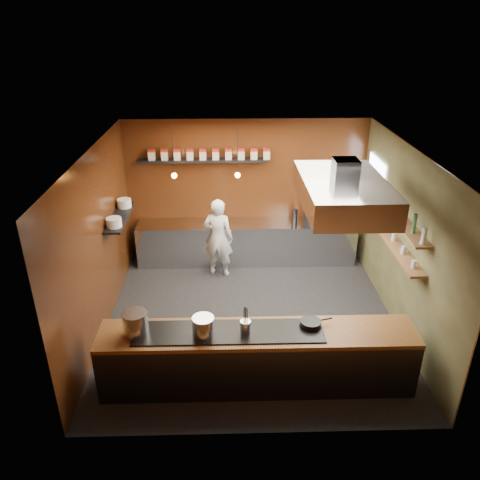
{
  "coord_description": "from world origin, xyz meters",
  "views": [
    {
      "loc": [
        -0.39,
        -6.82,
        4.85
      ],
      "look_at": [
        -0.19,
        0.4,
        1.36
      ],
      "focal_mm": 35.0,
      "sensor_mm": 36.0,
      "label": 1
    }
  ],
  "objects_px": {
    "stockpot_large": "(135,323)",
    "espresso_machine": "(314,213)",
    "stockpot_small": "(203,326)",
    "chef": "(218,238)",
    "extractor_hood": "(343,192)"
  },
  "relations": [
    {
      "from": "extractor_hood",
      "to": "chef",
      "type": "height_order",
      "value": "extractor_hood"
    },
    {
      "from": "stockpot_large",
      "to": "extractor_hood",
      "type": "bearing_deg",
      "value": 22.2
    },
    {
      "from": "espresso_machine",
      "to": "chef",
      "type": "height_order",
      "value": "chef"
    },
    {
      "from": "stockpot_large",
      "to": "espresso_machine",
      "type": "relative_size",
      "value": 0.89
    },
    {
      "from": "stockpot_large",
      "to": "espresso_machine",
      "type": "height_order",
      "value": "espresso_machine"
    },
    {
      "from": "stockpot_small",
      "to": "extractor_hood",
      "type": "bearing_deg",
      "value": 31.92
    },
    {
      "from": "stockpot_small",
      "to": "espresso_machine",
      "type": "height_order",
      "value": "espresso_machine"
    },
    {
      "from": "stockpot_large",
      "to": "stockpot_small",
      "type": "xyz_separation_m",
      "value": [
        0.92,
        -0.07,
        -0.03
      ]
    },
    {
      "from": "stockpot_large",
      "to": "stockpot_small",
      "type": "distance_m",
      "value": 0.92
    },
    {
      "from": "espresso_machine",
      "to": "chef",
      "type": "xyz_separation_m",
      "value": [
        -2.01,
        -0.59,
        -0.27
      ]
    },
    {
      "from": "espresso_machine",
      "to": "stockpot_large",
      "type": "bearing_deg",
      "value": -112.8
    },
    {
      "from": "stockpot_small",
      "to": "espresso_machine",
      "type": "bearing_deg",
      "value": 60.98
    },
    {
      "from": "stockpot_small",
      "to": "espresso_machine",
      "type": "distance_m",
      "value": 4.45
    },
    {
      "from": "stockpot_large",
      "to": "espresso_machine",
      "type": "xyz_separation_m",
      "value": [
        3.07,
        3.82,
        -0.01
      ]
    },
    {
      "from": "extractor_hood",
      "to": "stockpot_small",
      "type": "distance_m",
      "value": 2.79
    }
  ]
}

